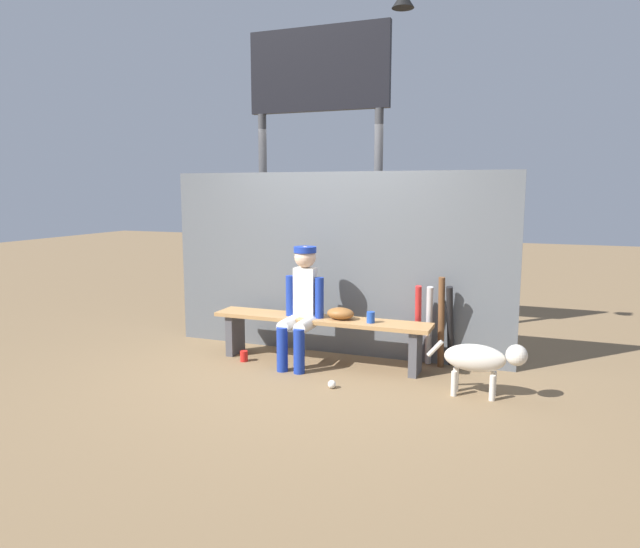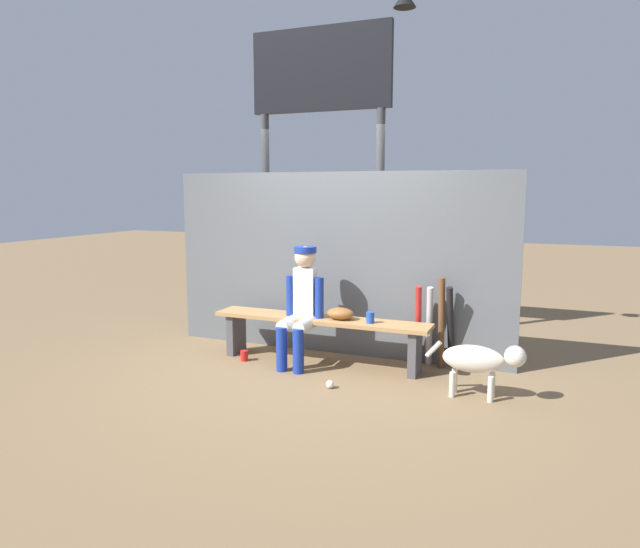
{
  "view_description": "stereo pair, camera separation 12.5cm",
  "coord_description": "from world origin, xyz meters",
  "px_view_note": "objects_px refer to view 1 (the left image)",
  "views": [
    {
      "loc": [
        2.04,
        -5.32,
        1.77
      ],
      "look_at": [
        0.0,
        0.0,
        0.93
      ],
      "focal_mm": 32.04,
      "sensor_mm": 36.0,
      "label": 1
    },
    {
      "loc": [
        2.16,
        -5.27,
        1.77
      ],
      "look_at": [
        0.0,
        0.0,
        0.93
      ],
      "focal_mm": 32.04,
      "sensor_mm": 36.0,
      "label": 2
    }
  ],
  "objects_px": {
    "baseball": "(332,384)",
    "cup_on_bench": "(371,317)",
    "scoreboard": "(323,111)",
    "bat_aluminum_red": "(418,325)",
    "bat_aluminum_black": "(450,326)",
    "baseball_glove": "(341,313)",
    "bat_aluminum_silver": "(429,326)",
    "player_seated": "(301,301)",
    "bat_wood_dark": "(441,323)",
    "cup_on_ground": "(244,356)",
    "dugout_bench": "(320,328)",
    "dog": "(481,359)"
  },
  "relations": [
    {
      "from": "bat_aluminum_black",
      "to": "baseball",
      "type": "xyz_separation_m",
      "value": [
        -0.9,
        -1.0,
        -0.39
      ]
    },
    {
      "from": "player_seated",
      "to": "dog",
      "type": "relative_size",
      "value": 1.43
    },
    {
      "from": "bat_aluminum_black",
      "to": "bat_aluminum_silver",
      "type": "bearing_deg",
      "value": -178.85
    },
    {
      "from": "bat_aluminum_silver",
      "to": "scoreboard",
      "type": "relative_size",
      "value": 0.21
    },
    {
      "from": "bat_aluminum_black",
      "to": "scoreboard",
      "type": "xyz_separation_m",
      "value": [
        -1.64,
        0.73,
        2.26
      ]
    },
    {
      "from": "baseball_glove",
      "to": "cup_on_bench",
      "type": "bearing_deg",
      "value": -6.84
    },
    {
      "from": "baseball_glove",
      "to": "baseball",
      "type": "distance_m",
      "value": 0.85
    },
    {
      "from": "bat_aluminum_black",
      "to": "baseball",
      "type": "relative_size",
      "value": 11.56
    },
    {
      "from": "cup_on_ground",
      "to": "cup_on_bench",
      "type": "bearing_deg",
      "value": 8.21
    },
    {
      "from": "bat_aluminum_silver",
      "to": "cup_on_ground",
      "type": "bearing_deg",
      "value": -163.15
    },
    {
      "from": "dog",
      "to": "baseball_glove",
      "type": "bearing_deg",
      "value": 164.0
    },
    {
      "from": "bat_aluminum_red",
      "to": "cup_on_ground",
      "type": "bearing_deg",
      "value": -163.03
    },
    {
      "from": "bat_wood_dark",
      "to": "cup_on_ground",
      "type": "distance_m",
      "value": 2.05
    },
    {
      "from": "cup_on_ground",
      "to": "bat_aluminum_red",
      "type": "bearing_deg",
      "value": 16.97
    },
    {
      "from": "bat_wood_dark",
      "to": "baseball",
      "type": "bearing_deg",
      "value": -130.58
    },
    {
      "from": "player_seated",
      "to": "bat_wood_dark",
      "type": "relative_size",
      "value": 1.3
    },
    {
      "from": "player_seated",
      "to": "bat_aluminum_black",
      "type": "xyz_separation_m",
      "value": [
        1.43,
        0.44,
        -0.24
      ]
    },
    {
      "from": "bat_aluminum_red",
      "to": "bat_aluminum_black",
      "type": "xyz_separation_m",
      "value": [
        0.32,
        0.03,
        0.01
      ]
    },
    {
      "from": "cup_on_bench",
      "to": "scoreboard",
      "type": "relative_size",
      "value": 0.03
    },
    {
      "from": "bat_aluminum_black",
      "to": "dog",
      "type": "bearing_deg",
      "value": -63.04
    },
    {
      "from": "dugout_bench",
      "to": "cup_on_bench",
      "type": "distance_m",
      "value": 0.57
    },
    {
      "from": "bat_aluminum_red",
      "to": "bat_aluminum_silver",
      "type": "height_order",
      "value": "bat_aluminum_red"
    },
    {
      "from": "dog",
      "to": "baseball",
      "type": "bearing_deg",
      "value": -168.34
    },
    {
      "from": "cup_on_bench",
      "to": "scoreboard",
      "type": "height_order",
      "value": "scoreboard"
    },
    {
      "from": "baseball_glove",
      "to": "cup_on_bench",
      "type": "relative_size",
      "value": 2.55
    },
    {
      "from": "dugout_bench",
      "to": "baseball_glove",
      "type": "bearing_deg",
      "value": 0.0
    },
    {
      "from": "bat_aluminum_red",
      "to": "bat_wood_dark",
      "type": "distance_m",
      "value": 0.24
    },
    {
      "from": "bat_aluminum_red",
      "to": "cup_on_ground",
      "type": "relative_size",
      "value": 7.58
    },
    {
      "from": "bat_aluminum_red",
      "to": "dugout_bench",
      "type": "bearing_deg",
      "value": -162.78
    },
    {
      "from": "cup_on_bench",
      "to": "baseball",
      "type": "bearing_deg",
      "value": -105.64
    },
    {
      "from": "baseball_glove",
      "to": "cup_on_bench",
      "type": "distance_m",
      "value": 0.33
    },
    {
      "from": "bat_aluminum_red",
      "to": "baseball_glove",
      "type": "bearing_deg",
      "value": -158.0
    },
    {
      "from": "bat_wood_dark",
      "to": "dog",
      "type": "height_order",
      "value": "bat_wood_dark"
    },
    {
      "from": "dugout_bench",
      "to": "dog",
      "type": "relative_size",
      "value": 2.7
    },
    {
      "from": "dugout_bench",
      "to": "cup_on_bench",
      "type": "height_order",
      "value": "cup_on_bench"
    },
    {
      "from": "baseball",
      "to": "player_seated",
      "type": "bearing_deg",
      "value": 133.84
    },
    {
      "from": "baseball_glove",
      "to": "bat_aluminum_silver",
      "type": "relative_size",
      "value": 0.34
    },
    {
      "from": "scoreboard",
      "to": "cup_on_ground",
      "type": "bearing_deg",
      "value": -106.81
    },
    {
      "from": "dugout_bench",
      "to": "bat_wood_dark",
      "type": "relative_size",
      "value": 2.46
    },
    {
      "from": "baseball",
      "to": "cup_on_bench",
      "type": "bearing_deg",
      "value": 74.36
    },
    {
      "from": "baseball",
      "to": "bat_aluminum_red",
      "type": "bearing_deg",
      "value": 59.0
    },
    {
      "from": "bat_aluminum_red",
      "to": "cup_on_bench",
      "type": "height_order",
      "value": "bat_aluminum_red"
    },
    {
      "from": "dog",
      "to": "scoreboard",
      "type": "bearing_deg",
      "value": 143.99
    },
    {
      "from": "bat_aluminum_red",
      "to": "bat_aluminum_black",
      "type": "distance_m",
      "value": 0.32
    },
    {
      "from": "bat_aluminum_silver",
      "to": "cup_on_ground",
      "type": "relative_size",
      "value": 7.51
    },
    {
      "from": "baseball",
      "to": "cup_on_bench",
      "type": "relative_size",
      "value": 0.67
    },
    {
      "from": "dog",
      "to": "bat_aluminum_black",
      "type": "bearing_deg",
      "value": 116.96
    },
    {
      "from": "baseball_glove",
      "to": "cup_on_ground",
      "type": "relative_size",
      "value": 2.55
    },
    {
      "from": "bat_aluminum_red",
      "to": "bat_aluminum_silver",
      "type": "relative_size",
      "value": 1.01
    },
    {
      "from": "dugout_bench",
      "to": "bat_aluminum_red",
      "type": "bearing_deg",
      "value": 17.22
    }
  ]
}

